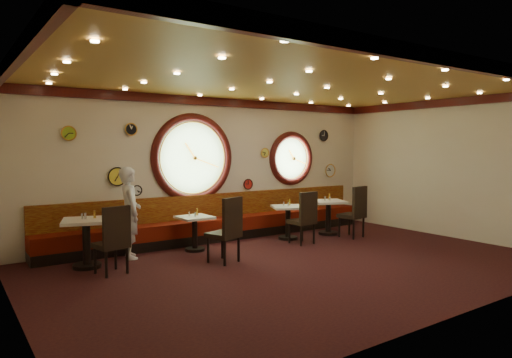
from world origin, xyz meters
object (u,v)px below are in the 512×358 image
table_a (86,237)px  condiment_b_pepper (195,214)px  condiment_a_pepper (85,216)px  condiment_c_bottle (290,202)px  waiter (130,213)px  chair_b (228,225)px  table_d (328,213)px  condiment_a_salt (82,216)px  condiment_c_salt (284,204)px  condiment_d_pepper (330,199)px  condiment_a_bottle (95,214)px  chair_a (114,236)px  condiment_c_pepper (288,204)px  table_c (288,218)px  condiment_b_bottle (197,212)px  condiment_b_salt (189,214)px  chair_c (305,214)px  chair_d (356,208)px  condiment_d_salt (325,198)px  condiment_d_bottle (329,197)px  table_b (195,229)px

table_a → condiment_b_pepper: table_a is taller
condiment_a_pepper → condiment_c_bottle: size_ratio=0.77×
waiter → table_a: bearing=114.0°
chair_b → condiment_c_bottle: chair_b is taller
table_d → table_a: bearing=178.3°
table_d → condiment_a_salt: 5.63m
condiment_c_bottle → condiment_a_salt: bearing=179.7°
condiment_c_salt → condiment_d_pepper: bearing=-9.3°
chair_b → condiment_a_bottle: bearing=131.7°
chair_b → waiter: size_ratio=0.43×
chair_a → condiment_d_pepper: 5.40m
table_a → condiment_c_pepper: (4.38, -0.10, 0.27)m
condiment_a_bottle → condiment_c_bottle: bearing=-0.0°
table_c → condiment_a_pepper: 4.45m
condiment_b_bottle → table_a: bearing=-174.8°
condiment_a_bottle → condiment_a_pepper: bearing=-173.0°
table_a → condiment_c_salt: bearing=0.6°
chair_a → condiment_b_salt: bearing=14.9°
chair_c → condiment_c_bottle: (0.16, 0.73, 0.18)m
waiter → chair_d: bearing=-94.2°
condiment_d_salt → table_d: bearing=-15.5°
condiment_a_salt → condiment_d_bottle: 5.74m
condiment_c_pepper → condiment_a_salt: bearing=178.1°
chair_d → condiment_a_pepper: bearing=163.3°
condiment_a_salt → condiment_b_pepper: 2.17m
table_b → table_c: 2.29m
waiter → condiment_d_salt: bearing=-86.8°
condiment_b_pepper → table_b: bearing=72.3°
chair_d → condiment_a_bottle: size_ratio=5.40×
table_b → condiment_d_salt: bearing=-4.1°
chair_c → chair_d: bearing=-6.5°
chair_a → condiment_c_salt: bearing=-1.2°
condiment_a_pepper → condiment_b_pepper: size_ratio=1.18×
condiment_d_salt → condiment_a_bottle: 5.32m
chair_d → chair_c: bearing=166.8°
table_b → condiment_c_salt: (2.23, -0.06, 0.36)m
table_c → condiment_b_bottle: bearing=173.2°
condiment_c_bottle → table_a: bearing=-179.7°
waiter → chair_b: bearing=-127.9°
condiment_c_salt → table_c: bearing=-63.6°
condiment_a_bottle → condiment_d_salt: bearing=-1.8°
condiment_b_pepper → condiment_c_pepper: (2.27, -0.14, 0.06)m
condiment_a_pepper → condiment_d_bottle: (5.70, -0.07, -0.01)m
chair_a → condiment_a_pepper: 0.81m
table_c → condiment_d_bottle: size_ratio=5.86×
condiment_a_salt → chair_d: bearing=-8.5°
condiment_a_bottle → condiment_b_pepper: bearing=0.5°
condiment_c_salt → condiment_d_bottle: condiment_d_bottle is taller
chair_b → condiment_b_salt: chair_b is taller
condiment_d_salt → condiment_b_bottle: size_ratio=0.75×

